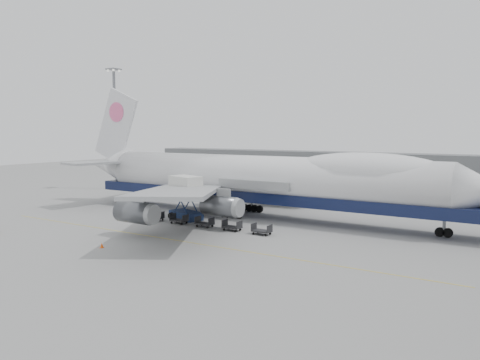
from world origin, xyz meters
The scene contains 13 objects.
ground centered at (0.00, 0.00, 0.00)m, with size 260.00×260.00×0.00m, color gray.
apron_line centered at (0.00, -6.00, 0.01)m, with size 60.00×0.15×0.01m, color gold.
hangar centered at (-10.00, 70.00, 3.50)m, with size 110.00×8.00×7.00m, color slate.
floodlight_mast centered at (-42.00, 24.00, 14.27)m, with size 2.40×2.40×25.43m.
airliner centered at (0.64, 12.00, 5.62)m, with size 67.00×55.30×19.98m.
catering_truck centered at (-7.84, 4.82, 3.45)m, with size 5.62×4.54×6.13m.
traffic_cone centered at (-5.22, -12.86, 0.26)m, with size 0.38×0.38×0.56m.
dolly_0 centered at (-15.11, 1.75, 0.53)m, with size 2.30×1.35×1.30m.
dolly_1 centered at (-10.85, 1.75, 0.53)m, with size 2.30×1.35×1.30m.
dolly_2 centered at (-6.60, 1.75, 0.53)m, with size 2.30×1.35×1.30m.
dolly_3 centered at (-2.34, 1.75, 0.53)m, with size 2.30×1.35×1.30m.
dolly_4 centered at (1.92, 1.75, 0.53)m, with size 2.30×1.35×1.30m.
dolly_5 centered at (6.17, 1.75, 0.53)m, with size 2.30×1.35×1.30m.
Camera 1 is at (33.21, -46.55, 12.44)m, focal length 35.00 mm.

